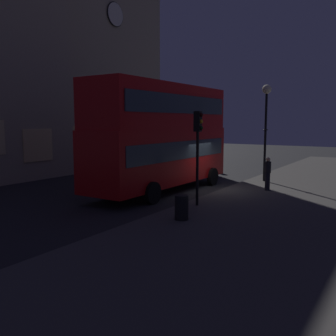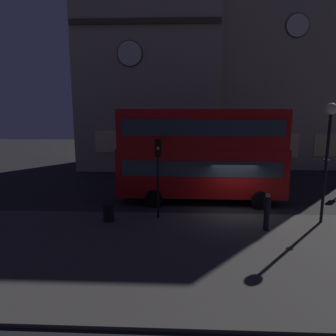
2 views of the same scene
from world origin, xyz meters
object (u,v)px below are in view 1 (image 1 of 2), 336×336
Objects in this scene: double_decker_bus at (161,133)px; traffic_light_far_side at (198,134)px; traffic_light_near_kerb at (198,138)px; litter_bin at (182,207)px; pedestrian at (268,173)px; street_lamp at (266,109)px.

double_decker_bus is 11.04m from traffic_light_far_side.
litter_bin is (-2.39, -0.62, -2.41)m from traffic_light_near_kerb.
traffic_light_far_side is at bearing 25.83° from litter_bin.
traffic_light_near_kerb is (-2.29, -3.35, -0.09)m from double_decker_bus.
pedestrian is at bearing -20.99° from traffic_light_near_kerb.
double_decker_bus is 2.69× the size of traffic_light_far_side.
litter_bin is at bearing -170.61° from traffic_light_near_kerb.
street_lamp is 6.31× the size of litter_bin.
double_decker_bus is 5.73× the size of pedestrian.
litter_bin is (-7.43, 0.81, -0.45)m from pedestrian.
street_lamp is (7.98, -0.29, 1.41)m from traffic_light_near_kerb.
street_lamp reaches higher than traffic_light_near_kerb.
double_decker_bus is 6.88m from street_lamp.
street_lamp is 3.30× the size of pedestrian.
street_lamp reaches higher than litter_bin.
traffic_light_near_kerb is 2.31× the size of pedestrian.
double_decker_bus is at bearing 147.36° from street_lamp.
traffic_light_near_kerb is at bearing -107.51° from pedestrian.
double_decker_bus is 10.95× the size of litter_bin.
traffic_light_far_side is at bearing 22.61° from traffic_light_near_kerb.
street_lamp is 11.05m from litter_bin.
traffic_light_far_side is 8.69m from street_lamp.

